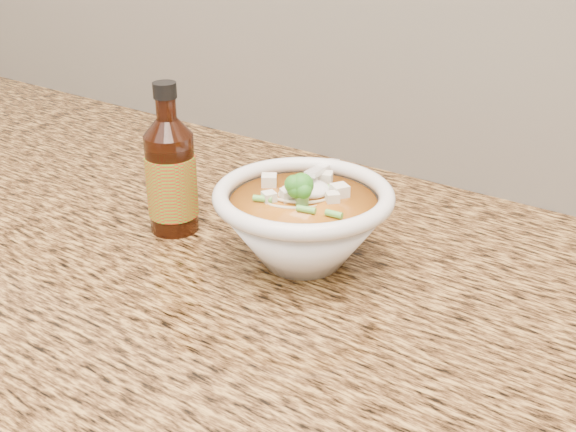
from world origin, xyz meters
The scene contains 3 objects.
counter_slab centered at (0.00, 1.68, 0.88)m, with size 4.00×0.68×0.04m, color #A97D3E.
soup_bowl centered at (-0.14, 1.69, 0.95)m, with size 0.19×0.22×0.11m.
hot_sauce_bottle centered at (-0.31, 1.67, 0.97)m, with size 0.07×0.07×0.18m.
Camera 1 is at (0.24, 1.11, 1.29)m, focal length 45.00 mm.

